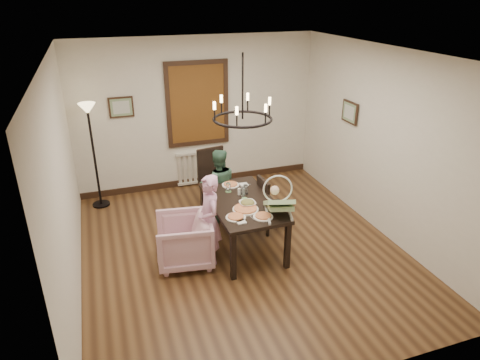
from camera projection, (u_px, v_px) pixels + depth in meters
room_shell at (233, 152)px, 6.07m from camera, size 4.51×5.00×2.81m
dining_table at (242, 206)px, 6.15m from camera, size 0.90×1.59×0.74m
chair_far at (216, 181)px, 7.23m from camera, size 0.55×0.55×1.09m
chair_right at (273, 204)px, 6.67m from camera, size 0.42×0.42×0.90m
armchair at (184, 240)px, 5.89m from camera, size 0.87×0.85×0.70m
elderly_woman at (209, 227)px, 5.84m from camera, size 0.28×0.41×1.08m
seated_man at (218, 192)px, 6.93m from camera, size 0.54×0.45×1.02m
baby_bouncer at (279, 201)px, 5.69m from camera, size 0.56×0.67×0.38m
salad_bowl at (247, 203)px, 5.97m from camera, size 0.27×0.27×0.07m
pizza_platter at (245, 209)px, 5.85m from camera, size 0.36×0.36×0.04m
drinking_glass at (243, 192)px, 6.24m from camera, size 0.06×0.06×0.13m
window_blinds at (198, 104)px, 7.79m from camera, size 1.00×0.03×1.40m
radiator at (200, 167)px, 8.32m from camera, size 0.92×0.12×0.62m
picture_back at (121, 107)px, 7.38m from camera, size 0.42×0.03×0.36m
picture_right at (350, 112)px, 7.08m from camera, size 0.03×0.42×0.36m
floor_lamp at (94, 158)px, 7.24m from camera, size 0.30×0.30×1.80m
chandelier at (243, 119)px, 5.63m from camera, size 0.80×0.80×0.04m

